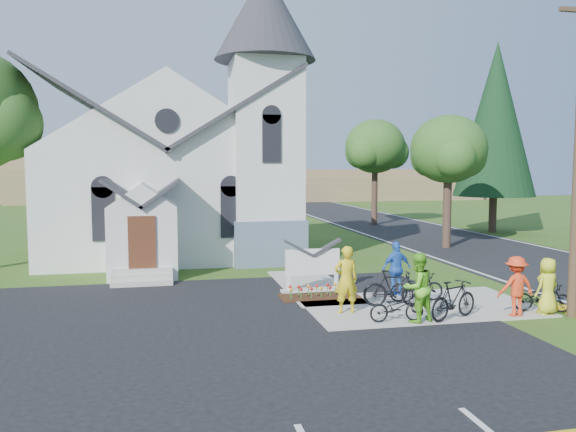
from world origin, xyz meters
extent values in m
plane|color=#345819|center=(0.00, 0.00, 0.00)|extent=(120.00, 120.00, 0.00)
cube|color=black|center=(-7.00, -2.00, 0.01)|extent=(20.00, 16.00, 0.02)
cube|color=black|center=(10.00, 15.00, 0.01)|extent=(8.00, 90.00, 0.02)
cube|color=#AAA49A|center=(1.50, 0.50, 0.03)|extent=(7.00, 4.00, 0.05)
cube|color=silver|center=(-6.00, 13.00, 2.50)|extent=(11.00, 9.00, 5.00)
cube|color=slate|center=(-1.70, 9.70, 1.00)|extent=(3.20, 3.20, 2.00)
cube|color=silver|center=(-1.70, 9.70, 4.50)|extent=(3.00, 3.00, 9.00)
cone|color=#2B2B30|center=(-1.70, 9.70, 11.00)|extent=(4.50, 4.50, 4.00)
cube|color=silver|center=(-7.00, 7.30, 1.40)|extent=(2.60, 2.40, 2.80)
cube|color=#502817|center=(-7.00, 6.07, 1.50)|extent=(1.00, 0.10, 2.00)
cube|color=#AAA49A|center=(-1.20, 3.20, 0.05)|extent=(2.20, 0.40, 0.10)
cube|color=white|center=(-2.05, 3.20, 0.55)|extent=(0.12, 0.12, 1.00)
cube|color=white|center=(-0.35, 3.20, 0.55)|extent=(0.12, 0.12, 1.00)
cube|color=white|center=(-1.20, 3.20, 1.05)|extent=(1.90, 0.14, 0.90)
cube|color=#33190E|center=(-1.20, 2.30, 0.04)|extent=(2.60, 1.10, 0.07)
cylinder|color=#38251E|center=(8.50, 12.00, 2.02)|extent=(0.44, 0.44, 4.05)
ellipsoid|color=#2A5D20|center=(8.50, 12.00, 5.25)|extent=(4.00, 4.00, 3.60)
cylinder|color=#38251E|center=(9.00, 24.00, 2.25)|extent=(0.44, 0.44, 4.50)
ellipsoid|color=#2A5D20|center=(9.00, 24.00, 5.82)|extent=(4.40, 4.40, 3.96)
cylinder|color=#38251E|center=(15.00, 18.00, 1.20)|extent=(0.50, 0.50, 2.40)
cone|color=black|center=(15.00, 18.00, 7.40)|extent=(5.20, 5.20, 10.00)
cube|color=olive|center=(6.00, 56.00, 2.00)|extent=(60.00, 8.00, 4.00)
cube|color=olive|center=(-10.00, 58.00, 2.80)|extent=(30.00, 6.00, 5.60)
cube|color=olive|center=(22.00, 54.00, 1.50)|extent=(25.00, 6.00, 3.00)
imported|color=gold|center=(-0.99, 0.14, 1.04)|extent=(0.72, 0.48, 1.97)
imported|color=black|center=(0.08, -1.08, 0.45)|extent=(1.57, 0.61, 0.81)
imported|color=#66C625|center=(0.63, -1.20, 1.01)|extent=(1.11, 0.98, 1.92)
imported|color=black|center=(0.66, 0.49, 0.62)|extent=(1.96, 1.00, 1.14)
imported|color=blue|center=(1.32, 1.87, 0.96)|extent=(1.12, 0.60, 1.82)
imported|color=black|center=(1.64, 1.02, 0.52)|extent=(1.81, 0.70, 0.94)
imported|color=#F33F1B|center=(3.67, -1.20, 0.91)|extent=(1.12, 0.66, 1.72)
imported|color=black|center=(1.73, -1.20, 0.61)|extent=(1.91, 1.20, 1.11)
imported|color=yellow|center=(4.70, -1.20, 0.87)|extent=(0.91, 0.71, 1.64)
imported|color=black|center=(4.70, -0.99, 0.48)|extent=(1.73, 1.10, 0.86)
camera|label=1|loc=(-6.05, -15.27, 4.31)|focal=35.00mm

